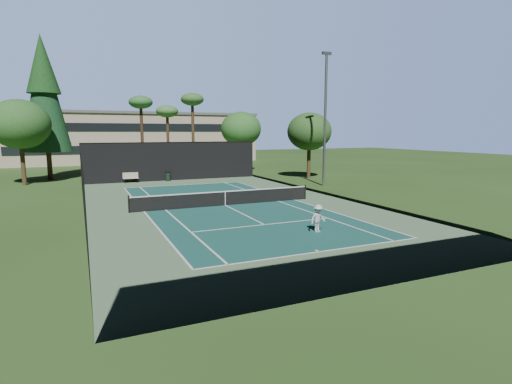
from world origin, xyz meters
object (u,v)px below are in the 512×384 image
tennis_net (225,198)px  trash_bin (168,176)px  tennis_ball_b (176,207)px  tennis_ball_d (145,199)px  park_bench (131,177)px  tennis_ball_a (232,264)px  tennis_ball_c (246,199)px  player (318,218)px

tennis_net → trash_bin: bearing=92.7°
tennis_ball_b → tennis_ball_d: size_ratio=0.89×
tennis_ball_d → park_bench: bearing=88.8°
tennis_net → trash_bin: 15.63m
tennis_ball_b → park_bench: park_bench is taller
tennis_net → tennis_ball_a: 12.60m
trash_bin → tennis_ball_c: bearing=-78.2°
park_bench → tennis_ball_a: bearing=-89.0°
tennis_ball_b → park_bench: bearing=94.6°
tennis_ball_a → tennis_ball_d: bearing=92.5°
player → tennis_ball_c: size_ratio=21.10×
tennis_net → tennis_ball_d: 6.71m
tennis_ball_a → park_bench: (-0.49, 27.74, 0.51)m
tennis_net → tennis_ball_b: size_ratio=203.29×
tennis_net → tennis_ball_d: bearing=134.6°
player → tennis_ball_a: 6.57m
trash_bin → tennis_net: bearing=-87.3°
tennis_ball_a → tennis_ball_d: (-0.73, 16.71, -0.00)m
tennis_ball_d → player: bearing=-64.5°
player → trash_bin: player is taller
tennis_ball_b → tennis_net: bearing=-13.3°
tennis_ball_d → park_bench: 11.04m
tennis_net → park_bench: (-4.46, 15.79, -0.01)m
tennis_ball_a → tennis_ball_d: 16.73m
tennis_ball_a → tennis_ball_b: tennis_ball_a is taller
tennis_ball_b → trash_bin: size_ratio=0.07×
park_bench → trash_bin: bearing=-2.8°
tennis_ball_b → tennis_ball_c: tennis_ball_c is taller
park_bench → trash_bin: size_ratio=1.59×
tennis_net → tennis_ball_a: bearing=-108.4°
player → tennis_ball_d: player is taller
tennis_net → park_bench: tennis_net is taller
tennis_ball_c → tennis_ball_b: bearing=-171.9°
tennis_net → tennis_ball_c: size_ratio=192.35×
tennis_ball_b → tennis_ball_d: 4.25m
tennis_ball_a → tennis_ball_c: tennis_ball_a is taller
tennis_net → player: 9.09m
tennis_ball_d → trash_bin: (3.95, 10.84, 0.44)m
player → tennis_ball_a: player is taller
tennis_ball_a → trash_bin: size_ratio=0.08×
tennis_net → trash_bin: (-0.75, 15.61, -0.08)m
trash_bin → park_bench: bearing=177.2°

